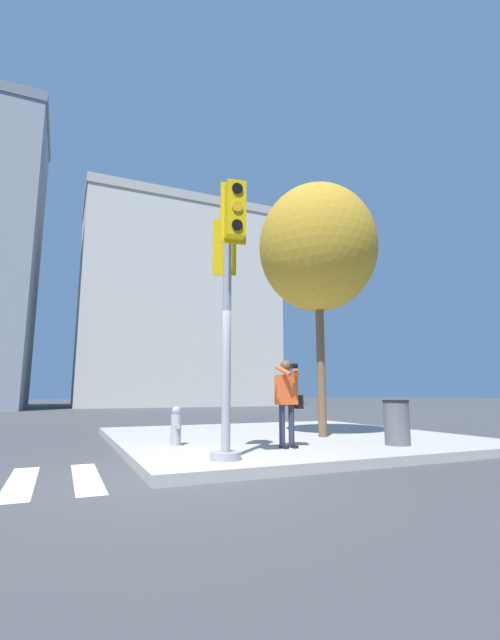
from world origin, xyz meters
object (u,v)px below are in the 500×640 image
at_px(fire_hydrant, 176,426).
at_px(trash_bin, 397,422).
at_px(traffic_signal_pole, 228,277).
at_px(person_photographer, 287,395).
at_px(street_tree, 318,248).

xyz_separation_m(fire_hydrant, trash_bin, (4.03, -1.72, 0.07)).
bearing_deg(traffic_signal_pole, person_photographer, 29.69).
distance_m(traffic_signal_pole, fire_hydrant, 3.30).
relative_size(fire_hydrant, trash_bin, 0.87).
height_order(person_photographer, street_tree, street_tree).
bearing_deg(person_photographer, fire_hydrant, 146.80).
bearing_deg(traffic_signal_pole, fire_hydrant, 97.49).
xyz_separation_m(traffic_signal_pole, person_photographer, (1.57, 0.90, -1.92)).
xyz_separation_m(traffic_signal_pole, fire_hydrant, (-0.28, 2.10, -2.53)).
bearing_deg(street_tree, trash_bin, -76.34).
height_order(traffic_signal_pole, street_tree, street_tree).
bearing_deg(person_photographer, traffic_signal_pole, -150.31).
relative_size(traffic_signal_pole, fire_hydrant, 5.94).
relative_size(person_photographer, street_tree, 0.26).
distance_m(person_photographer, trash_bin, 2.30).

